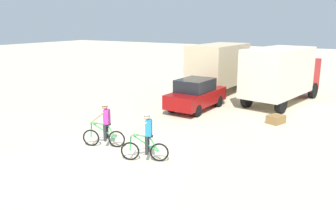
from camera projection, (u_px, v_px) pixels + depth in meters
ground_plane at (105, 158)px, 12.50m from camera, size 120.00×120.00×0.00m
box_truck_tan_camper at (222, 66)px, 23.59m from camera, size 2.67×6.85×3.35m
box_truck_cream_rv at (282, 72)px, 20.46m from camera, size 3.47×7.05×3.35m
sedan_parked at (196, 94)px, 19.12m from camera, size 1.95×4.28×1.76m
cyclist_orange_shirt at (105, 126)px, 13.41m from camera, size 1.62×0.79×1.82m
cyclist_cowboy_hat at (146, 138)px, 12.03m from camera, size 1.60×0.83×1.82m
supply_crate at (276, 119)px, 16.69m from camera, size 0.87×0.97×0.40m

